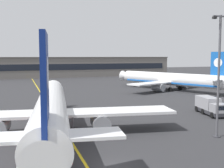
# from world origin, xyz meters

# --- Properties ---
(ground_plane) EXTENTS (400.00, 400.00, 0.00)m
(ground_plane) POSITION_xyz_m (0.00, 0.00, 0.00)
(ground_plane) COLOR #2D2D30
(taxiway_centreline) EXTENTS (12.25, 179.62, 0.01)m
(taxiway_centreline) POSITION_xyz_m (0.00, 30.00, 0.00)
(taxiway_centreline) COLOR yellow
(taxiway_centreline) RESTS_ON ground
(airliner_foreground) EXTENTS (32.33, 41.25, 11.65)m
(airliner_foreground) POSITION_xyz_m (-3.07, 12.39, 3.37)
(airliner_foreground) COLOR white
(airliner_foreground) RESTS_ON ground
(airliner_background) EXTENTS (29.98, 37.76, 11.06)m
(airliner_background) POSITION_xyz_m (37.84, 48.59, 3.20)
(airliner_background) COLOR white
(airliner_background) RESTS_ON ground
(apron_lamp_post) EXTENTS (2.24, 0.90, 14.83)m
(apron_lamp_post) POSITION_xyz_m (15.77, 4.09, 7.73)
(apron_lamp_post) COLOR #515156
(apron_lamp_post) RESTS_ON ground
(service_truck_catering_grey) EXTENTS (4.14, 7.95, 2.90)m
(service_truck_catering_grey) POSITION_xyz_m (24.64, 15.81, 1.48)
(service_truck_catering_grey) COLOR #2D2D33
(service_truck_catering_grey) RESTS_ON ground
(safety_cone_by_nose_gear) EXTENTS (0.44, 0.44, 0.55)m
(safety_cone_by_nose_gear) POSITION_xyz_m (-1.53, 27.86, 0.26)
(safety_cone_by_nose_gear) COLOR orange
(safety_cone_by_nose_gear) RESTS_ON ground
(terminal_building) EXTENTS (144.25, 12.40, 9.54)m
(terminal_building) POSITION_xyz_m (2.79, 114.86, 4.78)
(terminal_building) COLOR slate
(terminal_building) RESTS_ON ground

